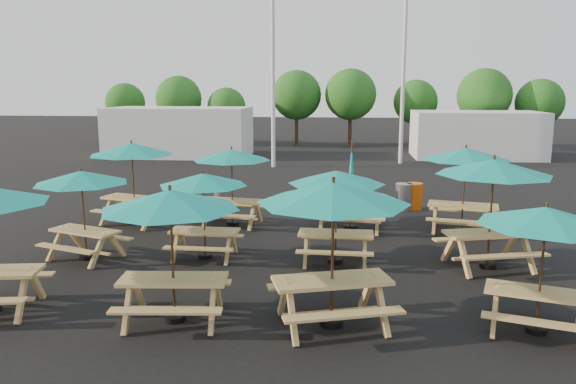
# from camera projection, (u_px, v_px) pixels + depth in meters

# --- Properties ---
(ground) EXTENTS (120.00, 120.00, 0.00)m
(ground) POSITION_uv_depth(u_px,v_px,m) (282.00, 245.00, 14.44)
(ground) COLOR black
(ground) RESTS_ON ground
(picnic_unit_1) EXTENTS (2.75, 2.75, 2.12)m
(picnic_unit_1) POSITION_uv_depth(u_px,v_px,m) (81.00, 181.00, 12.92)
(picnic_unit_1) COLOR tan
(picnic_unit_1) RESTS_ON ground
(picnic_unit_2) EXTENTS (3.04, 3.04, 2.42)m
(picnic_unit_2) POSITION_uv_depth(u_px,v_px,m) (132.00, 153.00, 16.23)
(picnic_unit_2) COLOR tan
(picnic_unit_2) RESTS_ON ground
(picnic_unit_3) EXTENTS (2.57, 2.57, 2.34)m
(picnic_unit_3) POSITION_uv_depth(u_px,v_px,m) (170.00, 206.00, 9.39)
(picnic_unit_3) COLOR tan
(picnic_unit_3) RESTS_ON ground
(picnic_unit_4) EXTENTS (2.13, 2.13, 2.05)m
(picnic_unit_4) POSITION_uv_depth(u_px,v_px,m) (203.00, 183.00, 13.00)
(picnic_unit_4) COLOR tan
(picnic_unit_4) RESTS_ON ground
(picnic_unit_5) EXTENTS (2.57, 2.57, 2.26)m
(picnic_unit_5) POSITION_uv_depth(u_px,v_px,m) (232.00, 158.00, 16.12)
(picnic_unit_5) COLOR tan
(picnic_unit_5) RESTS_ON ground
(picnic_unit_6) EXTENTS (3.18, 3.18, 2.51)m
(picnic_unit_6) POSITION_uv_depth(u_px,v_px,m) (333.00, 199.00, 9.17)
(picnic_unit_6) COLOR tan
(picnic_unit_6) RESTS_ON ground
(picnic_unit_7) EXTENTS (2.25, 2.25, 2.18)m
(picnic_unit_7) POSITION_uv_depth(u_px,v_px,m) (337.00, 181.00, 12.61)
(picnic_unit_7) COLOR tan
(picnic_unit_7) RESTS_ON ground
(picnic_unit_8) EXTENTS (2.15, 1.92, 2.54)m
(picnic_unit_8) POSITION_uv_depth(u_px,v_px,m) (351.00, 193.00, 15.82)
(picnic_unit_8) COLOR tan
(picnic_unit_8) RESTS_ON ground
(picnic_unit_9) EXTENTS (2.72, 2.72, 2.15)m
(picnic_unit_9) POSITION_uv_depth(u_px,v_px,m) (546.00, 222.00, 8.96)
(picnic_unit_9) COLOR tan
(picnic_unit_9) RESTS_ON ground
(picnic_unit_10) EXTENTS (3.08, 3.08, 2.48)m
(picnic_unit_10) POSITION_uv_depth(u_px,v_px,m) (494.00, 172.00, 12.23)
(picnic_unit_10) COLOR tan
(picnic_unit_10) RESTS_ON ground
(picnic_unit_11) EXTENTS (2.86, 2.86, 2.39)m
(picnic_unit_11) POSITION_uv_depth(u_px,v_px,m) (466.00, 158.00, 15.31)
(picnic_unit_11) COLOR tan
(picnic_unit_11) RESTS_ON ground
(waste_bin_0) EXTENTS (0.54, 0.54, 0.87)m
(waste_bin_0) POSITION_uv_depth(u_px,v_px,m) (222.00, 194.00, 18.86)
(waste_bin_0) COLOR gray
(waste_bin_0) RESTS_ON ground
(waste_bin_1) EXTENTS (0.54, 0.54, 0.87)m
(waste_bin_1) POSITION_uv_depth(u_px,v_px,m) (356.00, 196.00, 18.49)
(waste_bin_1) COLOR gray
(waste_bin_1) RESTS_ON ground
(waste_bin_2) EXTENTS (0.54, 0.54, 0.87)m
(waste_bin_2) POSITION_uv_depth(u_px,v_px,m) (371.00, 196.00, 18.53)
(waste_bin_2) COLOR gray
(waste_bin_2) RESTS_ON ground
(waste_bin_3) EXTENTS (0.54, 0.54, 0.87)m
(waste_bin_3) POSITION_uv_depth(u_px,v_px,m) (403.00, 197.00, 18.45)
(waste_bin_3) COLOR gray
(waste_bin_3) RESTS_ON ground
(waste_bin_4) EXTENTS (0.54, 0.54, 0.87)m
(waste_bin_4) POSITION_uv_depth(u_px,v_px,m) (414.00, 196.00, 18.55)
(waste_bin_4) COLOR #CE550C
(waste_bin_4) RESTS_ON ground
(mast_0) EXTENTS (0.20, 0.20, 12.00)m
(mast_0) POSITION_uv_depth(u_px,v_px,m) (273.00, 44.00, 27.20)
(mast_0) COLOR silver
(mast_0) RESTS_ON ground
(mast_1) EXTENTS (0.20, 0.20, 12.00)m
(mast_1) POSITION_uv_depth(u_px,v_px,m) (404.00, 46.00, 28.52)
(mast_1) COLOR silver
(mast_1) RESTS_ON ground
(event_tent_0) EXTENTS (8.00, 4.00, 2.80)m
(event_tent_0) POSITION_uv_depth(u_px,v_px,m) (180.00, 132.00, 32.56)
(event_tent_0) COLOR silver
(event_tent_0) RESTS_ON ground
(event_tent_1) EXTENTS (7.00, 4.00, 2.60)m
(event_tent_1) POSITION_uv_depth(u_px,v_px,m) (476.00, 135.00, 31.88)
(event_tent_1) COLOR silver
(event_tent_1) RESTS_ON ground
(tree_0) EXTENTS (2.80, 2.80, 4.24)m
(tree_0) POSITION_uv_depth(u_px,v_px,m) (125.00, 103.00, 39.98)
(tree_0) COLOR #382314
(tree_0) RESTS_ON ground
(tree_1) EXTENTS (3.11, 3.11, 4.72)m
(tree_1) POSITION_uv_depth(u_px,v_px,m) (179.00, 99.00, 38.18)
(tree_1) COLOR #382314
(tree_1) RESTS_ON ground
(tree_2) EXTENTS (2.59, 2.59, 3.93)m
(tree_2) POSITION_uv_depth(u_px,v_px,m) (227.00, 107.00, 37.70)
(tree_2) COLOR #382314
(tree_2) RESTS_ON ground
(tree_3) EXTENTS (3.36, 3.36, 5.09)m
(tree_3) POSITION_uv_depth(u_px,v_px,m) (297.00, 95.00, 38.14)
(tree_3) COLOR #382314
(tree_3) RESTS_ON ground
(tree_4) EXTENTS (3.41, 3.41, 5.17)m
(tree_4) POSITION_uv_depth(u_px,v_px,m) (351.00, 95.00, 37.32)
(tree_4) COLOR #382314
(tree_4) RESTS_ON ground
(tree_5) EXTENTS (2.94, 2.94, 4.45)m
(tree_5) POSITION_uv_depth(u_px,v_px,m) (416.00, 102.00, 37.39)
(tree_5) COLOR #382314
(tree_5) RESTS_ON ground
(tree_6) EXTENTS (3.38, 3.38, 5.13)m
(tree_6) POSITION_uv_depth(u_px,v_px,m) (484.00, 96.00, 35.17)
(tree_6) COLOR #382314
(tree_6) RESTS_ON ground
(tree_7) EXTENTS (2.95, 2.95, 4.48)m
(tree_7) POSITION_uv_depth(u_px,v_px,m) (540.00, 103.00, 34.95)
(tree_7) COLOR #382314
(tree_7) RESTS_ON ground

